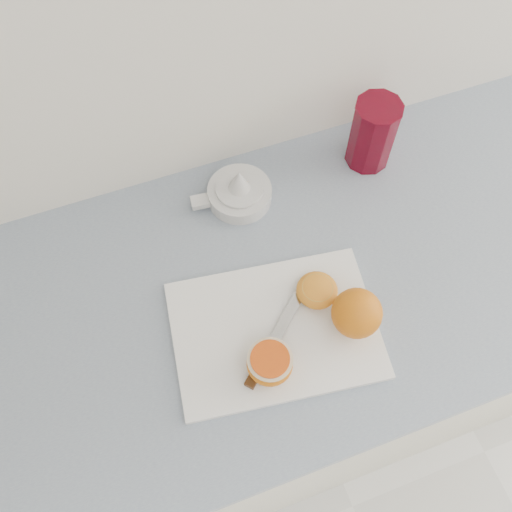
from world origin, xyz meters
The scene contains 8 objects.
counter centered at (-0.02, 1.70, 0.45)m, with size 2.37×0.64×0.89m.
cutting_board centered at (-0.16, 1.61, 0.90)m, with size 0.35×0.25×0.01m, color white.
whole_orange centered at (-0.03, 1.58, 0.94)m, with size 0.09×0.09×0.09m.
half_orange centered at (-0.20, 1.55, 0.93)m, with size 0.08×0.08×0.05m.
squeezed_shell centered at (-0.07, 1.65, 0.92)m, with size 0.07×0.07×0.03m.
paring_knife centered at (-0.19, 1.57, 0.91)m, with size 0.17×0.15×0.01m.
citrus_juicer centered at (-0.13, 1.90, 0.91)m, with size 0.16×0.12×0.08m.
red_tumbler centered at (0.15, 1.90, 0.96)m, with size 0.09×0.09×0.15m.
Camera 1 is at (-0.32, 1.29, 1.82)m, focal length 40.00 mm.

